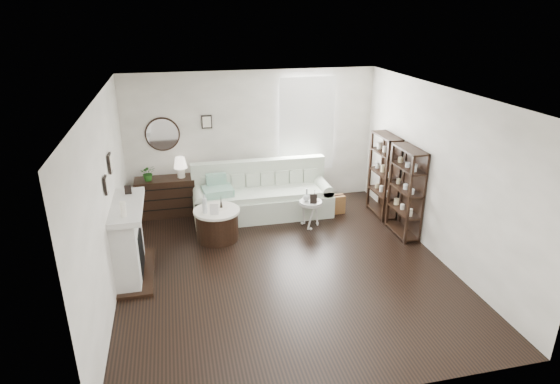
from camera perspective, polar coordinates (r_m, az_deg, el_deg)
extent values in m
plane|color=black|center=(7.47, 0.56, -9.03)|extent=(5.50, 5.50, 0.00)
plane|color=white|center=(6.52, 0.65, 11.84)|extent=(5.50, 5.50, 0.00)
plane|color=beige|center=(9.45, -3.32, 6.49)|extent=(5.00, 0.00, 5.00)
plane|color=beige|center=(4.53, 8.92, -11.48)|extent=(5.00, 0.00, 5.00)
plane|color=beige|center=(6.78, -20.40, -1.04)|extent=(0.00, 5.50, 5.50)
plane|color=beige|center=(7.82, 18.73, 2.12)|extent=(0.00, 5.50, 5.50)
cube|color=white|center=(9.61, 3.21, 8.28)|extent=(1.00, 0.02, 1.80)
cube|color=white|center=(9.55, 3.31, 8.20)|extent=(1.15, 0.02, 1.90)
cylinder|color=silver|center=(9.25, -14.14, 6.83)|extent=(0.60, 0.03, 0.60)
cube|color=black|center=(9.22, -8.92, 8.45)|extent=(0.20, 0.03, 0.26)
cube|color=silver|center=(7.36, -18.03, -5.82)|extent=(0.34, 1.20, 1.10)
cube|color=black|center=(7.42, -17.67, -6.83)|extent=(0.30, 0.65, 0.70)
cube|color=silver|center=(7.12, -18.16, -1.70)|extent=(0.44, 1.35, 0.08)
cube|color=black|center=(7.59, -16.97, -9.30)|extent=(0.50, 1.40, 0.05)
cylinder|color=white|center=(6.65, -18.58, -2.01)|extent=(0.08, 0.08, 0.22)
cube|color=black|center=(7.45, -18.04, 0.26)|extent=(0.10, 0.03, 0.14)
cube|color=black|center=(6.65, -20.47, 0.81)|extent=(0.03, 0.18, 0.24)
cube|color=black|center=(7.23, -20.02, 3.33)|extent=(0.03, 0.22, 0.28)
cube|color=black|center=(9.20, 12.54, 1.99)|extent=(0.30, 0.80, 1.60)
cylinder|color=beige|center=(9.07, 12.94, -0.21)|extent=(0.08, 0.08, 0.11)
cylinder|color=beige|center=(9.28, 12.29, 0.35)|extent=(0.08, 0.08, 0.11)
cylinder|color=beige|center=(9.49, 11.67, 0.88)|extent=(0.08, 0.08, 0.11)
cylinder|color=beige|center=(8.94, 13.15, 2.17)|extent=(0.08, 0.08, 0.11)
cylinder|color=beige|center=(9.15, 12.49, 2.69)|extent=(0.08, 0.08, 0.11)
cylinder|color=beige|center=(9.36, 11.85, 3.17)|extent=(0.08, 0.08, 0.11)
cylinder|color=beige|center=(8.82, 13.37, 4.63)|extent=(0.08, 0.08, 0.11)
cylinder|color=beige|center=(9.03, 12.69, 5.09)|extent=(0.08, 0.08, 0.11)
cylinder|color=beige|center=(9.25, 12.04, 5.52)|extent=(0.08, 0.08, 0.11)
cube|color=black|center=(8.45, 15.08, -0.02)|extent=(0.30, 0.80, 1.60)
cylinder|color=beige|center=(8.34, 15.55, -2.44)|extent=(0.08, 0.08, 0.11)
cylinder|color=beige|center=(8.54, 14.78, -1.78)|extent=(0.08, 0.08, 0.11)
cylinder|color=beige|center=(8.74, 14.05, -1.15)|extent=(0.08, 0.08, 0.11)
cylinder|color=beige|center=(8.19, 15.83, 0.12)|extent=(0.08, 0.08, 0.11)
cylinder|color=beige|center=(8.40, 15.04, 0.73)|extent=(0.08, 0.08, 0.11)
cylinder|color=beige|center=(8.60, 14.28, 1.30)|extent=(0.08, 0.08, 0.11)
cylinder|color=beige|center=(8.06, 16.11, 2.77)|extent=(0.08, 0.08, 0.11)
cylinder|color=beige|center=(8.27, 15.30, 3.32)|extent=(0.08, 0.08, 0.11)
cylinder|color=beige|center=(8.48, 14.53, 3.84)|extent=(0.08, 0.08, 0.11)
cube|color=beige|center=(9.13, -2.13, -1.59)|extent=(2.65, 0.92, 0.43)
cube|color=beige|center=(9.00, -2.11, -0.12)|extent=(2.29, 0.73, 0.10)
cube|color=beige|center=(9.30, -2.58, 1.56)|extent=(2.65, 0.20, 0.81)
cube|color=beige|center=(8.98, -9.69, -1.95)|extent=(0.22, 0.87, 0.53)
cube|color=beige|center=(9.39, 5.09, -0.66)|extent=(0.22, 0.87, 0.53)
cube|color=#227E54|center=(8.83, -7.62, 0.10)|extent=(0.59, 0.50, 0.14)
cube|color=brown|center=(9.27, 6.21, -1.56)|extent=(0.56, 0.21, 0.37)
cube|color=black|center=(9.37, -13.75, -0.54)|extent=(1.12, 0.47, 0.75)
cube|color=black|center=(9.21, -13.65, -2.06)|extent=(1.08, 0.01, 0.02)
cube|color=black|center=(9.13, -13.76, -0.88)|extent=(1.08, 0.01, 0.02)
cube|color=black|center=(9.06, -13.88, 0.32)|extent=(1.08, 0.01, 0.01)
imported|color=#1E5117|center=(9.16, -15.78, 2.26)|extent=(0.29, 0.26, 0.30)
cylinder|color=black|center=(8.26, -7.65, -4.06)|extent=(0.73, 0.73, 0.51)
cylinder|color=white|center=(8.14, -7.74, -2.30)|extent=(0.80, 0.80, 0.04)
cylinder|color=white|center=(8.56, 3.76, -1.20)|extent=(0.41, 0.41, 0.03)
cylinder|color=silver|center=(8.57, 3.75, -1.43)|extent=(0.42, 0.42, 0.02)
cylinder|color=silver|center=(8.66, 3.72, -2.77)|extent=(0.03, 0.03, 0.48)
cylinder|color=silver|center=(7.98, -9.17, -1.44)|extent=(0.08, 0.08, 0.33)
cube|color=silver|center=(7.91, -8.04, -2.12)|extent=(0.15, 0.07, 0.19)
cube|color=black|center=(8.43, 4.11, -0.85)|extent=(0.14, 0.08, 0.17)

